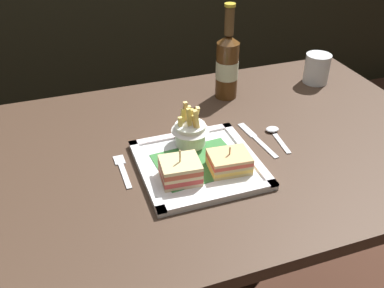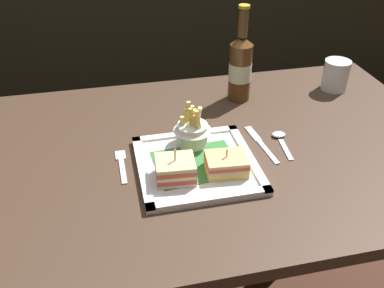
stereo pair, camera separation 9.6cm
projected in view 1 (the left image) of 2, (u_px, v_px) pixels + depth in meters
name	position (u px, v px, depth m)	size (l,w,h in m)	color
dining_table	(186.00, 188.00, 1.11)	(1.35, 0.78, 0.73)	#3F2C20
square_plate	(198.00, 164.00, 0.98)	(0.27, 0.27, 0.02)	silver
sandwich_half_left	(180.00, 170.00, 0.92)	(0.09, 0.08, 0.08)	#E0B98C
sandwich_half_right	(229.00, 162.00, 0.95)	(0.10, 0.08, 0.06)	#D9B66C
fries_cup	(190.00, 130.00, 1.03)	(0.09, 0.09, 0.11)	white
beer_bottle	(227.00, 65.00, 1.22)	(0.07, 0.07, 0.27)	#513013
water_glass	(317.00, 70.00, 1.34)	(0.08, 0.08, 0.09)	silver
fork	(122.00, 169.00, 0.98)	(0.02, 0.13, 0.00)	silver
knife	(256.00, 138.00, 1.09)	(0.03, 0.17, 0.00)	silver
spoon	(275.00, 133.00, 1.10)	(0.03, 0.12, 0.01)	silver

